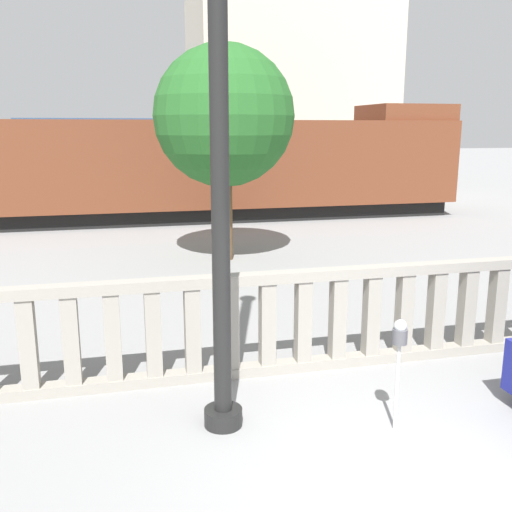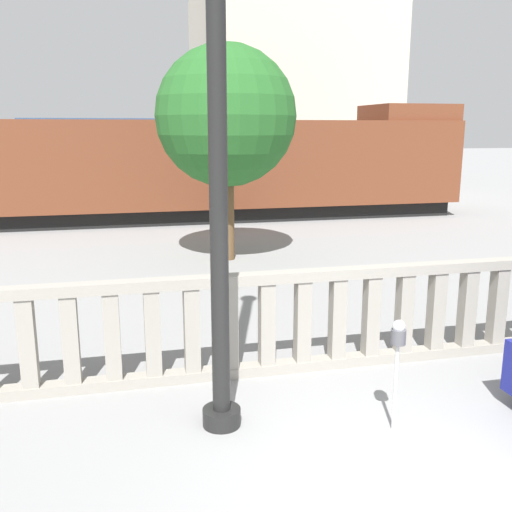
% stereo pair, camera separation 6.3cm
% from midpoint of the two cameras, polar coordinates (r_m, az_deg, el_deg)
% --- Properties ---
extents(ground_plane, '(160.00, 160.00, 0.00)m').
position_cam_midpoint_polar(ground_plane, '(5.98, 16.43, -21.50)').
color(ground_plane, gray).
extents(balustrade, '(16.47, 0.24, 1.43)m').
position_cam_midpoint_polar(balustrade, '(7.99, 6.65, -6.33)').
color(balustrade, gray).
rests_on(balustrade, ground).
extents(lamppost, '(0.43, 0.43, 6.89)m').
position_cam_midpoint_polar(lamppost, '(5.93, -3.57, 13.23)').
color(lamppost, black).
rests_on(lamppost, ground).
extents(parking_meter, '(0.17, 0.17, 1.29)m').
position_cam_midpoint_polar(parking_meter, '(6.45, 14.28, -8.41)').
color(parking_meter, silver).
rests_on(parking_meter, ground).
extents(train_near, '(26.73, 3.19, 4.17)m').
position_cam_midpoint_polar(train_near, '(20.85, -15.26, 8.32)').
color(train_near, black).
rests_on(train_near, ground).
extents(train_far, '(19.85, 3.16, 4.42)m').
position_cam_midpoint_polar(train_far, '(34.97, -5.44, 10.53)').
color(train_far, black).
rests_on(train_far, ground).
extents(building_block, '(10.92, 7.47, 10.69)m').
position_cam_midpoint_polar(building_block, '(34.61, 3.60, 16.06)').
color(building_block, beige).
rests_on(building_block, ground).
extents(tree_left, '(3.45, 3.45, 5.31)m').
position_cam_midpoint_polar(tree_left, '(14.33, -2.90, 13.74)').
color(tree_left, brown).
rests_on(tree_left, ground).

